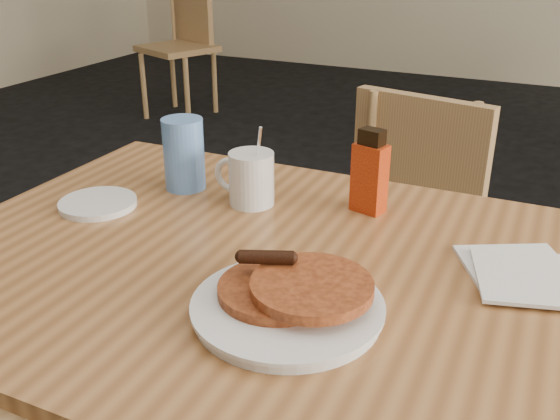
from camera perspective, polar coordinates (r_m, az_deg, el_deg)
The scene contains 9 objects.
main_table at distance 0.97m, azimuth 1.52°, elevation -7.28°, with size 1.25×0.85×0.75m.
chair_main_far at distance 1.68m, azimuth 11.32°, elevation -1.76°, with size 0.44×0.45×0.83m.
chair_wall_extra at distance 4.54m, azimuth -8.75°, elevation 15.94°, with size 0.57×0.58×0.97m.
pancake_plate at distance 0.83m, azimuth 0.88°, elevation -8.25°, with size 0.26×0.26×0.07m.
coffee_mug at distance 1.15m, azimuth -2.75°, elevation 3.00°, with size 0.12×0.08×0.16m.
syrup_bottle at distance 1.12m, azimuth 8.20°, elevation 3.28°, with size 0.07×0.05×0.15m.
napkin_stack at distance 0.99m, azimuth 21.46°, elevation -5.44°, with size 0.22×0.23×0.01m.
blue_tumbler at distance 1.23m, azimuth -8.78°, elevation 5.09°, with size 0.08×0.08×0.14m, color #5B8DD6.
side_saucer at distance 1.20m, azimuth -16.32°, elevation 0.58°, with size 0.14×0.14×0.01m, color silver.
Camera 1 is at (0.35, -0.74, 1.22)m, focal length 40.00 mm.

